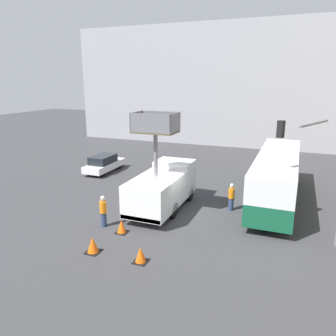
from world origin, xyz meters
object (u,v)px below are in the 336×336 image
traffic_cone_far_side (93,245)px  parked_car_curbside (104,163)px  utility_truck (163,186)px  traffic_cone_near_truck (122,227)px  road_worker_directing (231,197)px  city_bus (277,174)px  traffic_light_pole (321,160)px  traffic_cone_mid_road (141,255)px  road_worker_near_truck (103,211)px

traffic_cone_far_side → parked_car_curbside: bearing=120.1°
parked_car_curbside → utility_truck: bearing=-36.9°
traffic_cone_near_truck → parked_car_curbside: (-7.51, 10.18, 0.42)m
utility_truck → road_worker_directing: size_ratio=3.61×
city_bus → traffic_light_pole: bearing=-159.2°
traffic_cone_mid_road → traffic_cone_near_truck: bearing=134.8°
traffic_cone_near_truck → traffic_cone_far_side: traffic_cone_far_side is taller
parked_car_curbside → traffic_cone_far_side: bearing=-59.9°
road_worker_near_truck → traffic_cone_mid_road: (3.59, -2.62, -0.56)m
traffic_light_pole → road_worker_directing: traffic_light_pole is taller
road_worker_near_truck → traffic_cone_mid_road: size_ratio=2.45×
traffic_light_pole → traffic_cone_mid_road: traffic_light_pole is taller
city_bus → parked_car_curbside: size_ratio=2.68×
city_bus → road_worker_near_truck: (-8.64, -7.84, -1.01)m
city_bus → utility_truck: bearing=120.2°
traffic_light_pole → road_worker_near_truck: (-10.83, -2.75, -3.32)m
traffic_light_pole → road_worker_near_truck: traffic_light_pole is taller
road_worker_near_truck → traffic_light_pole: bearing=-108.1°
utility_truck → traffic_cone_far_side: (-1.00, -6.31, -1.18)m
road_worker_directing → road_worker_near_truck: bearing=-102.5°
utility_truck → city_bus: (6.55, 4.21, 0.36)m
city_bus → traffic_light_pole: traffic_light_pole is taller
utility_truck → parked_car_curbside: size_ratio=1.40×
road_worker_near_truck → traffic_cone_mid_road: 4.48m
traffic_light_pole → utility_truck: bearing=174.3°
traffic_cone_near_truck → traffic_cone_mid_road: (2.27, -2.29, 0.01)m
parked_car_curbside → traffic_light_pole: bearing=-22.6°
traffic_light_pole → traffic_cone_near_truck: (-9.51, -3.09, -3.88)m
city_bus → traffic_light_pole: (2.19, -5.08, 2.31)m
city_bus → parked_car_curbside: city_bus is taller
utility_truck → parked_car_curbside: bearing=143.1°
traffic_cone_mid_road → traffic_cone_far_side: bearing=-178.7°
city_bus → traffic_cone_near_truck: (-7.31, -8.17, -1.57)m
traffic_light_pole → traffic_cone_mid_road: 9.81m
traffic_light_pole → traffic_cone_mid_road: (-7.24, -5.37, -3.87)m
traffic_light_pole → parked_car_curbside: 18.76m
road_worker_directing → parked_car_curbside: bearing=-162.9°
traffic_cone_near_truck → parked_car_curbside: bearing=126.4°
city_bus → traffic_cone_near_truck: bearing=135.6°
road_worker_directing → traffic_cone_near_truck: 7.25m
traffic_cone_mid_road → traffic_light_pole: bearing=36.6°
road_worker_near_truck → city_bus: bearing=-80.1°
utility_truck → traffic_cone_mid_road: bearing=-76.5°
utility_truck → traffic_cone_mid_road: size_ratio=8.62×
utility_truck → traffic_cone_near_truck: bearing=-100.9°
road_worker_directing → traffic_cone_near_truck: size_ratio=2.43×
road_worker_directing → parked_car_curbside: size_ratio=0.39×
city_bus → traffic_cone_mid_road: (-5.05, -10.46, -1.57)m
traffic_light_pole → parked_car_curbside: size_ratio=1.38×
city_bus → traffic_light_pole: 6.00m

